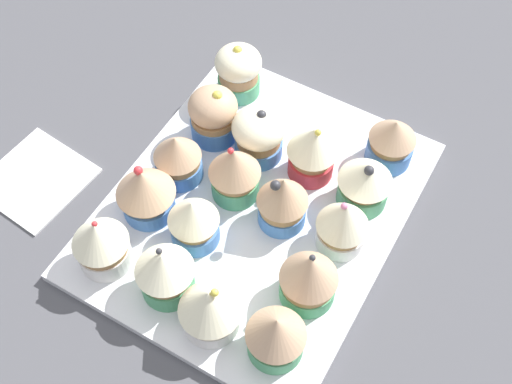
# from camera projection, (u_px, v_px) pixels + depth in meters

# --- Properties ---
(ground_plane) EXTENTS (1.80, 1.80, 0.03)m
(ground_plane) POSITION_uv_depth(u_px,v_px,m) (256.00, 219.00, 0.78)
(ground_plane) COLOR #4C4C51
(baking_tray) EXTENTS (0.31, 0.38, 0.01)m
(baking_tray) POSITION_uv_depth(u_px,v_px,m) (256.00, 209.00, 0.77)
(baking_tray) COLOR silver
(baking_tray) RESTS_ON ground_plane
(cupcake_0) EXTENTS (0.06, 0.06, 0.07)m
(cupcake_0) POSITION_uv_depth(u_px,v_px,m) (101.00, 243.00, 0.69)
(cupcake_0) COLOR white
(cupcake_0) RESTS_ON baking_tray
(cupcake_1) EXTENTS (0.06, 0.06, 0.07)m
(cupcake_1) POSITION_uv_depth(u_px,v_px,m) (165.00, 272.00, 0.67)
(cupcake_1) COLOR #4C9E6B
(cupcake_1) RESTS_ON baking_tray
(cupcake_2) EXTENTS (0.06, 0.06, 0.07)m
(cupcake_2) POSITION_uv_depth(u_px,v_px,m) (210.00, 308.00, 0.65)
(cupcake_2) COLOR white
(cupcake_2) RESTS_ON baking_tray
(cupcake_3) EXTENTS (0.06, 0.06, 0.07)m
(cupcake_3) POSITION_uv_depth(u_px,v_px,m) (276.00, 334.00, 0.64)
(cupcake_3) COLOR #4C9E6B
(cupcake_3) RESTS_ON baking_tray
(cupcake_4) EXTENTS (0.07, 0.07, 0.08)m
(cupcake_4) POSITION_uv_depth(u_px,v_px,m) (145.00, 191.00, 0.73)
(cupcake_4) COLOR #477AC6
(cupcake_4) RESTS_ON baking_tray
(cupcake_5) EXTENTS (0.06, 0.06, 0.07)m
(cupcake_5) POSITION_uv_depth(u_px,v_px,m) (194.00, 220.00, 0.71)
(cupcake_5) COLOR #477AC6
(cupcake_5) RESTS_ON baking_tray
(cupcake_6) EXTENTS (0.06, 0.06, 0.08)m
(cupcake_6) POSITION_uv_depth(u_px,v_px,m) (309.00, 277.00, 0.67)
(cupcake_6) COLOR #4C9E6B
(cupcake_6) RESTS_ON baking_tray
(cupcake_7) EXTENTS (0.05, 0.05, 0.07)m
(cupcake_7) POSITION_uv_depth(u_px,v_px,m) (178.00, 157.00, 0.76)
(cupcake_7) COLOR #477AC6
(cupcake_7) RESTS_ON baking_tray
(cupcake_8) EXTENTS (0.06, 0.06, 0.08)m
(cupcake_8) POSITION_uv_depth(u_px,v_px,m) (235.00, 172.00, 0.74)
(cupcake_8) COLOR #4C9E6B
(cupcake_8) RESTS_ON baking_tray
(cupcake_9) EXTENTS (0.06, 0.06, 0.08)m
(cupcake_9) POSITION_uv_depth(u_px,v_px,m) (281.00, 203.00, 0.72)
(cupcake_9) COLOR #477AC6
(cupcake_9) RESTS_ON baking_tray
(cupcake_10) EXTENTS (0.06, 0.06, 0.08)m
(cupcake_10) POSITION_uv_depth(u_px,v_px,m) (343.00, 223.00, 0.70)
(cupcake_10) COLOR white
(cupcake_10) RESTS_ON baking_tray
(cupcake_11) EXTENTS (0.06, 0.06, 0.08)m
(cupcake_11) POSITION_uv_depth(u_px,v_px,m) (213.00, 115.00, 0.79)
(cupcake_11) COLOR #477AC6
(cupcake_11) RESTS_ON baking_tray
(cupcake_12) EXTENTS (0.06, 0.06, 0.07)m
(cupcake_12) POSITION_uv_depth(u_px,v_px,m) (259.00, 134.00, 0.77)
(cupcake_12) COLOR #477AC6
(cupcake_12) RESTS_ON baking_tray
(cupcake_13) EXTENTS (0.06, 0.06, 0.08)m
(cupcake_13) POSITION_uv_depth(u_px,v_px,m) (312.00, 150.00, 0.75)
(cupcake_13) COLOR #D1333D
(cupcake_13) RESTS_ON baking_tray
(cupcake_14) EXTENTS (0.06, 0.06, 0.07)m
(cupcake_14) POSITION_uv_depth(u_px,v_px,m) (365.00, 182.00, 0.74)
(cupcake_14) COLOR #4C9E6B
(cupcake_14) RESTS_ON baking_tray
(cupcake_15) EXTENTS (0.06, 0.06, 0.07)m
(cupcake_15) POSITION_uv_depth(u_px,v_px,m) (238.00, 70.00, 0.82)
(cupcake_15) COLOR #4C9E6B
(cupcake_15) RESTS_ON baking_tray
(cupcake_16) EXTENTS (0.06, 0.06, 0.07)m
(cupcake_16) POSITION_uv_depth(u_px,v_px,m) (392.00, 141.00, 0.77)
(cupcake_16) COLOR #477AC6
(cupcake_16) RESTS_ON baking_tray
(napkin) EXTENTS (0.12, 0.12, 0.01)m
(napkin) POSITION_uv_depth(u_px,v_px,m) (36.00, 179.00, 0.79)
(napkin) COLOR white
(napkin) RESTS_ON ground_plane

